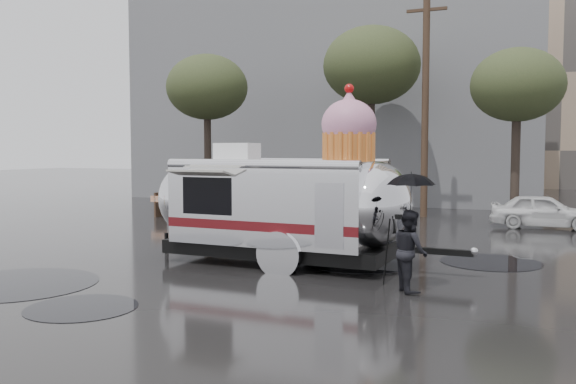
% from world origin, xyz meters
% --- Properties ---
extents(ground, '(120.00, 120.00, 0.00)m').
position_xyz_m(ground, '(0.00, 0.00, 0.00)').
color(ground, black).
rests_on(ground, ground).
extents(puddles, '(11.61, 10.52, 0.01)m').
position_xyz_m(puddles, '(0.78, 2.03, 0.01)').
color(puddles, black).
rests_on(puddles, ground).
extents(grey_building, '(22.00, 12.00, 13.00)m').
position_xyz_m(grey_building, '(-4.00, 24.00, 6.50)').
color(grey_building, '#5E5F63').
rests_on(grey_building, ground).
extents(utility_pole, '(1.60, 0.28, 9.00)m').
position_xyz_m(utility_pole, '(2.50, 14.00, 4.62)').
color(utility_pole, '#473323').
rests_on(utility_pole, ground).
extents(tree_left, '(3.64, 3.64, 6.95)m').
position_xyz_m(tree_left, '(-7.00, 13.00, 5.48)').
color(tree_left, '#382D26').
rests_on(tree_left, ground).
extents(tree_mid, '(4.20, 4.20, 8.03)m').
position_xyz_m(tree_mid, '(0.00, 15.00, 6.34)').
color(tree_mid, '#382D26').
rests_on(tree_mid, ground).
extents(tree_right, '(3.36, 3.36, 6.42)m').
position_xyz_m(tree_right, '(6.00, 13.00, 5.06)').
color(tree_right, '#382D26').
rests_on(tree_right, ground).
extents(barricade_row, '(4.30, 0.80, 1.00)m').
position_xyz_m(barricade_row, '(-5.55, 9.96, 0.52)').
color(barricade_row, '#473323').
rests_on(barricade_row, ground).
extents(airstream_trailer, '(8.02, 3.10, 4.32)m').
position_xyz_m(airstream_trailer, '(1.22, 2.51, 1.51)').
color(airstream_trailer, silver).
rests_on(airstream_trailer, ground).
extents(person_right, '(0.77, 0.87, 1.59)m').
position_xyz_m(person_right, '(4.62, 0.73, 0.80)').
color(person_right, black).
rests_on(person_right, ground).
extents(umbrella_black, '(1.13, 1.13, 2.32)m').
position_xyz_m(umbrella_black, '(4.62, 0.73, 1.93)').
color(umbrella_black, black).
rests_on(umbrella_black, ground).
extents(tripod, '(0.60, 0.56, 1.45)m').
position_xyz_m(tripod, '(4.29, 1.17, 0.85)').
color(tripod, black).
rests_on(tripod, ground).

